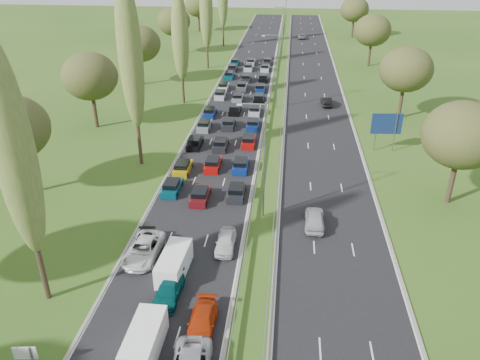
% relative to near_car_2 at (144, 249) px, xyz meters
% --- Properties ---
extents(ground, '(260.00, 260.00, 0.00)m').
position_rel_near_car_2_xyz_m(ground, '(10.01, 45.05, -0.80)').
color(ground, '#2D531A').
rests_on(ground, ground).
extents(near_carriageway, '(10.50, 215.00, 0.04)m').
position_rel_near_car_2_xyz_m(near_carriageway, '(3.26, 47.55, -0.80)').
color(near_carriageway, black).
rests_on(near_carriageway, ground).
extents(far_carriageway, '(10.50, 215.00, 0.04)m').
position_rel_near_car_2_xyz_m(far_carriageway, '(16.76, 47.55, -0.80)').
color(far_carriageway, black).
rests_on(far_carriageway, ground).
extents(central_reservation, '(2.36, 215.00, 0.32)m').
position_rel_near_car_2_xyz_m(central_reservation, '(10.01, 47.55, -0.25)').
color(central_reservation, gray).
rests_on(central_reservation, ground).
extents(lamp_columns, '(0.18, 140.18, 12.00)m').
position_rel_near_car_2_xyz_m(lamp_columns, '(10.01, 43.05, 5.20)').
color(lamp_columns, gray).
rests_on(lamp_columns, ground).
extents(poplar_row, '(2.80, 127.80, 22.44)m').
position_rel_near_car_2_xyz_m(poplar_row, '(-5.99, 33.22, 11.58)').
color(poplar_row, '#2D2116').
rests_on(poplar_row, ground).
extents(woodland_left, '(8.00, 166.00, 11.10)m').
position_rel_near_car_2_xyz_m(woodland_left, '(-16.49, 27.67, 6.88)').
color(woodland_left, '#2D2116').
rests_on(woodland_left, ground).
extents(woodland_right, '(8.00, 153.00, 11.10)m').
position_rel_near_car_2_xyz_m(woodland_right, '(29.51, 31.72, 6.88)').
color(woodland_right, '#2D2116').
rests_on(woodland_right, ground).
extents(traffic_queue_fill, '(9.08, 67.60, 0.80)m').
position_rel_near_car_2_xyz_m(traffic_queue_fill, '(3.26, 42.71, -0.36)').
color(traffic_queue_fill, '#053F4C').
rests_on(traffic_queue_fill, ground).
extents(near_car_2, '(2.88, 5.76, 1.57)m').
position_rel_near_car_2_xyz_m(near_car_2, '(0.00, 0.00, 0.00)').
color(near_car_2, white).
rests_on(near_car_2, near_carriageway).
extents(near_car_3, '(2.23, 4.68, 1.32)m').
position_rel_near_car_2_xyz_m(near_car_3, '(-0.30, 0.70, -0.12)').
color(near_car_3, black).
rests_on(near_car_3, near_carriageway).
extents(near_car_7, '(1.96, 4.57, 1.31)m').
position_rel_near_car_2_xyz_m(near_car_7, '(3.45, -4.95, -0.13)').
color(near_car_7, '#044A4A').
rests_on(near_car_7, near_carriageway).
extents(near_car_11, '(1.96, 4.73, 1.37)m').
position_rel_near_car_2_xyz_m(near_car_11, '(6.64, -8.10, -0.10)').
color(near_car_11, '#B12E0A').
rests_on(near_car_11, near_carriageway).
extents(near_car_12, '(1.75, 4.24, 1.44)m').
position_rel_near_car_2_xyz_m(near_car_12, '(6.99, 2.06, -0.06)').
color(near_car_12, silver).
rests_on(near_car_12, near_carriageway).
extents(far_car_0, '(1.99, 4.74, 1.60)m').
position_rel_near_car_2_xyz_m(far_car_0, '(15.13, 6.74, 0.02)').
color(far_car_0, '#ADB1B7').
rests_on(far_car_0, far_carriageway).
extents(far_car_1, '(1.79, 4.48, 1.45)m').
position_rel_near_car_2_xyz_m(far_car_1, '(18.47, 45.16, -0.06)').
color(far_car_1, black).
rests_on(far_car_1, far_carriageway).
extents(far_car_2, '(2.58, 4.93, 1.33)m').
position_rel_near_car_2_xyz_m(far_car_2, '(14.89, 106.61, -0.12)').
color(far_car_2, slate).
rests_on(far_car_2, far_carriageway).
extents(white_van_front, '(2.01, 5.11, 2.06)m').
position_rel_near_car_2_xyz_m(white_van_front, '(3.20, -10.34, 0.25)').
color(white_van_front, white).
rests_on(white_van_front, near_carriageway).
extents(white_van_rear, '(1.98, 5.05, 2.03)m').
position_rel_near_car_2_xyz_m(white_van_rear, '(3.22, -1.78, 0.24)').
color(white_van_rear, white).
rests_on(white_van_rear, near_carriageway).
extents(info_sign, '(1.50, 0.29, 2.10)m').
position_rel_near_car_2_xyz_m(info_sign, '(-3.89, -12.84, 0.57)').
color(info_sign, gray).
rests_on(info_sign, ground).
extents(direction_sign, '(3.99, 0.46, 5.20)m').
position_rel_near_car_2_xyz_m(direction_sign, '(24.91, 26.42, 2.77)').
color(direction_sign, gray).
rests_on(direction_sign, ground).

